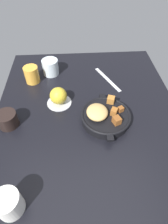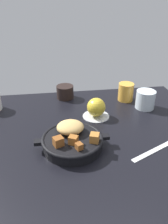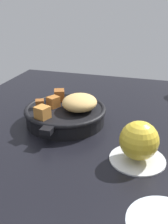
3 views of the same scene
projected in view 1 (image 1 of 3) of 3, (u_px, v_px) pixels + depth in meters
ground_plane at (88, 114)px, 80.67cm from camera, size 96.24×77.86×2.40cm
cast_iron_skillet at (105, 116)px, 74.66cm from camera, size 24.19×19.95×7.47cm
saucer_plate at (59, 102)px, 83.44cm from camera, size 10.77×10.77×0.60cm
red_apple at (58, 96)px, 80.50cm from camera, size 7.40×7.40×7.40cm
butter_knife at (108, 79)px, 94.96cm from camera, size 19.91×10.58×0.36cm
coffee_mug_dark at (7, 120)px, 73.17cm from camera, size 7.89×7.89×6.01cm
ceramic_mug_white at (9, 204)px, 51.63cm from camera, size 7.60×7.60×7.57cm
juice_glass_amber at (32, 75)px, 91.17cm from camera, size 6.91×6.91×8.05cm
water_glass_short at (50, 67)px, 95.65cm from camera, size 8.09×8.09×7.78cm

